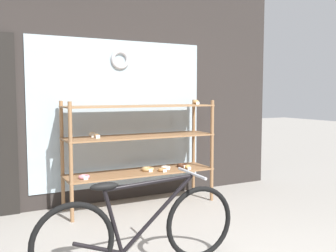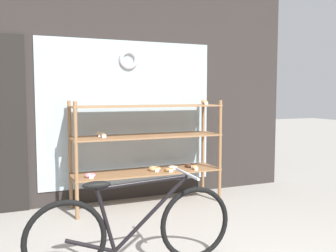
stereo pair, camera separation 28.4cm
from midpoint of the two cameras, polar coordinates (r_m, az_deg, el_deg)
name	(u,v)px [view 2 (the right image)]	position (r m, az deg, el deg)	size (l,w,h in m)	color
storefront_facade	(109,67)	(4.94, -7.28, 8.91)	(5.22, 0.13, 3.62)	#2D2826
display_case	(148,142)	(4.71, -1.37, -2.44)	(1.88, 0.51, 1.33)	#8E6642
bicycle	(133,228)	(3.09, -2.60, -15.33)	(1.70, 0.46, 0.76)	black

